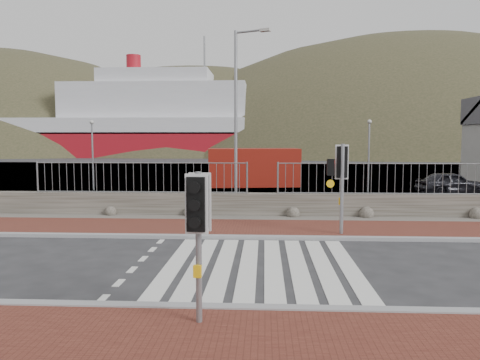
# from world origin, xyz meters

# --- Properties ---
(ground) EXTENTS (220.00, 220.00, 0.00)m
(ground) POSITION_xyz_m (0.00, 0.00, 0.00)
(ground) COLOR #28282B
(ground) RESTS_ON ground
(sidewalk_far) EXTENTS (40.00, 3.00, 0.08)m
(sidewalk_far) POSITION_xyz_m (0.00, 4.50, 0.04)
(sidewalk_far) COLOR brown
(sidewalk_far) RESTS_ON ground
(kerb_near) EXTENTS (40.00, 0.25, 0.12)m
(kerb_near) POSITION_xyz_m (0.00, -3.00, 0.05)
(kerb_near) COLOR gray
(kerb_near) RESTS_ON ground
(kerb_far) EXTENTS (40.00, 0.25, 0.12)m
(kerb_far) POSITION_xyz_m (0.00, 3.00, 0.05)
(kerb_far) COLOR gray
(kerb_far) RESTS_ON ground
(zebra_crossing) EXTENTS (4.62, 5.60, 0.01)m
(zebra_crossing) POSITION_xyz_m (-0.00, 0.00, 0.01)
(zebra_crossing) COLOR silver
(zebra_crossing) RESTS_ON ground
(gravel_strip) EXTENTS (40.00, 1.50, 0.06)m
(gravel_strip) POSITION_xyz_m (0.00, 6.50, 0.03)
(gravel_strip) COLOR #59544C
(gravel_strip) RESTS_ON ground
(stone_wall) EXTENTS (40.00, 0.60, 0.90)m
(stone_wall) POSITION_xyz_m (0.00, 7.30, 0.45)
(stone_wall) COLOR #49453C
(stone_wall) RESTS_ON ground
(railing) EXTENTS (18.07, 0.07, 1.22)m
(railing) POSITION_xyz_m (0.00, 7.15, 1.82)
(railing) COLOR gray
(railing) RESTS_ON stone_wall
(quay) EXTENTS (120.00, 40.00, 0.50)m
(quay) POSITION_xyz_m (0.00, 27.90, 0.00)
(quay) COLOR #4C4C4F
(quay) RESTS_ON ground
(water) EXTENTS (220.00, 50.00, 0.05)m
(water) POSITION_xyz_m (0.00, 62.90, 0.00)
(water) COLOR #3F4C54
(water) RESTS_ON ground
(ferry) EXTENTS (50.00, 16.00, 20.00)m
(ferry) POSITION_xyz_m (-24.65, 67.90, 5.36)
(ferry) COLOR maroon
(ferry) RESTS_ON ground
(hills_backdrop) EXTENTS (254.00, 90.00, 100.00)m
(hills_backdrop) POSITION_xyz_m (6.74, 87.90, -23.05)
(hills_backdrop) COLOR #30321E
(hills_backdrop) RESTS_ON ground
(traffic_signal_near) EXTENTS (0.38, 0.24, 2.54)m
(traffic_signal_near) POSITION_xyz_m (-0.97, -3.68, 1.83)
(traffic_signal_near) COLOR gray
(traffic_signal_near) RESTS_ON ground
(traffic_signal_far) EXTENTS (0.68, 0.25, 2.90)m
(traffic_signal_far) POSITION_xyz_m (2.46, 3.60, 2.10)
(traffic_signal_far) COLOR gray
(traffic_signal_far) RESTS_ON ground
(streetlight) EXTENTS (1.48, 0.75, 7.37)m
(streetlight) POSITION_xyz_m (-0.98, 8.05, 4.15)
(streetlight) COLOR gray
(streetlight) RESTS_ON ground
(shipping_container) EXTENTS (6.05, 3.11, 2.41)m
(shipping_container) POSITION_xyz_m (-0.64, 19.07, 1.21)
(shipping_container) COLOR maroon
(shipping_container) RESTS_ON ground
(car_a) EXTENTS (3.89, 2.10, 1.26)m
(car_a) POSITION_xyz_m (10.28, 15.02, 0.63)
(car_a) COLOR black
(car_a) RESTS_ON ground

